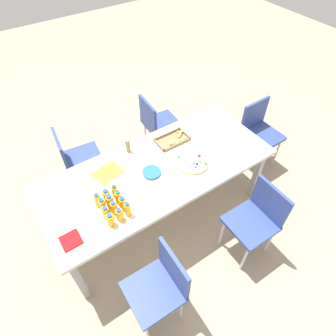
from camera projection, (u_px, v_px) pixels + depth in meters
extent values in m
plane|color=tan|center=(159.00, 212.00, 3.27)|extent=(12.00, 12.00, 0.00)
cube|color=silver|center=(157.00, 170.00, 2.74)|extent=(2.21, 0.93, 0.04)
cube|color=#99999E|center=(79.00, 280.00, 2.41)|extent=(0.06, 0.06, 0.69)
cube|color=#99999E|center=(256.00, 175.00, 3.19)|extent=(0.06, 0.06, 0.69)
cube|color=#99999E|center=(48.00, 215.00, 2.84)|extent=(0.06, 0.06, 0.69)
cube|color=#99999E|center=(211.00, 136.00, 3.62)|extent=(0.06, 0.06, 0.69)
cube|color=#33478C|center=(262.00, 136.00, 3.46)|extent=(0.41, 0.41, 0.04)
cube|color=#33478C|center=(254.00, 115.00, 3.42)|extent=(0.38, 0.04, 0.38)
cylinder|color=silver|center=(276.00, 153.00, 3.62)|extent=(0.02, 0.02, 0.41)
cylinder|color=silver|center=(258.00, 164.00, 3.49)|extent=(0.02, 0.02, 0.41)
cylinder|color=silver|center=(257.00, 139.00, 3.79)|extent=(0.02, 0.02, 0.41)
cylinder|color=silver|center=(239.00, 149.00, 3.67)|extent=(0.02, 0.02, 0.41)
cube|color=#33478C|center=(83.00, 159.00, 3.21)|extent=(0.44, 0.44, 0.04)
cube|color=#33478C|center=(61.00, 152.00, 3.01)|extent=(0.07, 0.38, 0.38)
cylinder|color=silver|center=(96.00, 160.00, 3.53)|extent=(0.02, 0.02, 0.41)
cylinder|color=silver|center=(105.00, 178.00, 3.34)|extent=(0.02, 0.02, 0.41)
cylinder|color=silver|center=(70.00, 169.00, 3.43)|extent=(0.02, 0.02, 0.41)
cylinder|color=silver|center=(78.00, 188.00, 3.24)|extent=(0.02, 0.02, 0.41)
cube|color=#33478C|center=(250.00, 224.00, 2.65)|extent=(0.41, 0.41, 0.04)
cube|color=#33478C|center=(270.00, 202.00, 2.58)|extent=(0.04, 0.38, 0.38)
cylinder|color=silver|center=(244.00, 259.00, 2.68)|extent=(0.02, 0.02, 0.41)
cylinder|color=silver|center=(222.00, 233.00, 2.86)|extent=(0.02, 0.02, 0.41)
cylinder|color=silver|center=(269.00, 242.00, 2.80)|extent=(0.02, 0.02, 0.41)
cylinder|color=silver|center=(246.00, 218.00, 2.98)|extent=(0.02, 0.02, 0.41)
cube|color=#33478C|center=(162.00, 124.00, 3.61)|extent=(0.43, 0.43, 0.04)
cube|color=#33478C|center=(148.00, 116.00, 3.41)|extent=(0.06, 0.38, 0.38)
cylinder|color=silver|center=(167.00, 128.00, 3.94)|extent=(0.02, 0.02, 0.41)
cylinder|color=silver|center=(179.00, 141.00, 3.76)|extent=(0.02, 0.02, 0.41)
cylinder|color=silver|center=(146.00, 136.00, 3.83)|extent=(0.02, 0.02, 0.41)
cylinder|color=silver|center=(157.00, 150.00, 3.65)|extent=(0.02, 0.02, 0.41)
cube|color=#33478C|center=(153.00, 292.00, 2.25)|extent=(0.41, 0.41, 0.04)
cube|color=#33478C|center=(174.00, 269.00, 2.17)|extent=(0.04, 0.38, 0.38)
cylinder|color=silver|center=(147.00, 332.00, 2.28)|extent=(0.02, 0.02, 0.41)
cylinder|color=silver|center=(128.00, 296.00, 2.46)|extent=(0.02, 0.02, 0.41)
cylinder|color=silver|center=(181.00, 309.00, 2.39)|extent=(0.02, 0.02, 0.41)
cylinder|color=silver|center=(161.00, 276.00, 2.58)|extent=(0.02, 0.02, 0.41)
cylinder|color=#FAAE14|center=(111.00, 220.00, 2.28)|extent=(0.06, 0.06, 0.12)
cylinder|color=blue|center=(109.00, 215.00, 2.23)|extent=(0.04, 0.04, 0.02)
cylinder|color=#FAAF14|center=(120.00, 215.00, 2.31)|extent=(0.06, 0.06, 0.12)
cylinder|color=blue|center=(119.00, 210.00, 2.26)|extent=(0.04, 0.04, 0.02)
cylinder|color=#F9AC14|center=(128.00, 210.00, 2.34)|extent=(0.05, 0.05, 0.13)
cylinder|color=blue|center=(127.00, 204.00, 2.28)|extent=(0.03, 0.03, 0.02)
cylinder|color=#F9AB14|center=(106.00, 213.00, 2.33)|extent=(0.06, 0.06, 0.12)
cylinder|color=blue|center=(105.00, 208.00, 2.28)|extent=(0.04, 0.04, 0.02)
cylinder|color=#FAAD14|center=(114.00, 208.00, 2.35)|extent=(0.05, 0.05, 0.12)
cylinder|color=blue|center=(113.00, 203.00, 2.30)|extent=(0.03, 0.03, 0.02)
cylinder|color=#F9AE14|center=(123.00, 204.00, 2.38)|extent=(0.06, 0.06, 0.13)
cylinder|color=blue|center=(122.00, 198.00, 2.32)|extent=(0.04, 0.04, 0.02)
cylinder|color=#FAAF14|center=(103.00, 206.00, 2.37)|extent=(0.06, 0.06, 0.13)
cylinder|color=blue|center=(101.00, 200.00, 2.31)|extent=(0.04, 0.04, 0.02)
cylinder|color=#F9AB14|center=(110.00, 202.00, 2.39)|extent=(0.06, 0.06, 0.13)
cylinder|color=blue|center=(109.00, 197.00, 2.33)|extent=(0.04, 0.04, 0.02)
cylinder|color=#F9AC14|center=(118.00, 198.00, 2.42)|extent=(0.05, 0.05, 0.13)
cylinder|color=blue|center=(117.00, 192.00, 2.36)|extent=(0.04, 0.04, 0.02)
cylinder|color=#F9AB14|center=(98.00, 200.00, 2.40)|extent=(0.06, 0.06, 0.13)
cylinder|color=blue|center=(96.00, 195.00, 2.35)|extent=(0.04, 0.04, 0.02)
cylinder|color=#F8AC14|center=(106.00, 196.00, 2.44)|extent=(0.06, 0.06, 0.12)
cylinder|color=blue|center=(105.00, 191.00, 2.39)|extent=(0.04, 0.04, 0.02)
cylinder|color=#F9AC14|center=(115.00, 192.00, 2.47)|extent=(0.05, 0.05, 0.12)
cylinder|color=blue|center=(114.00, 186.00, 2.42)|extent=(0.03, 0.03, 0.02)
cylinder|color=tan|center=(192.00, 162.00, 2.77)|extent=(0.33, 0.33, 0.02)
cylinder|color=white|center=(192.00, 161.00, 2.77)|extent=(0.30, 0.30, 0.01)
sphere|color=#66B238|center=(200.00, 162.00, 2.74)|extent=(0.02, 0.02, 0.02)
sphere|color=#66B238|center=(185.00, 161.00, 2.75)|extent=(0.02, 0.02, 0.02)
sphere|color=#66B238|center=(206.00, 163.00, 2.73)|extent=(0.03, 0.03, 0.03)
sphere|color=red|center=(199.00, 156.00, 2.79)|extent=(0.03, 0.03, 0.03)
sphere|color=#66B238|center=(179.00, 157.00, 2.79)|extent=(0.02, 0.02, 0.02)
sphere|color=red|center=(199.00, 156.00, 2.80)|extent=(0.02, 0.02, 0.02)
sphere|color=#1E1947|center=(197.00, 164.00, 2.72)|extent=(0.02, 0.02, 0.02)
sphere|color=red|center=(194.00, 163.00, 2.73)|extent=(0.02, 0.02, 0.02)
sphere|color=#66B238|center=(199.00, 166.00, 2.71)|extent=(0.02, 0.02, 0.02)
sphere|color=#1E1947|center=(196.00, 167.00, 2.70)|extent=(0.02, 0.02, 0.02)
sphere|color=#1E1947|center=(205.00, 163.00, 2.73)|extent=(0.02, 0.02, 0.02)
sphere|color=red|center=(178.00, 157.00, 2.79)|extent=(0.02, 0.02, 0.02)
cube|color=olive|center=(172.00, 140.00, 2.99)|extent=(0.33, 0.20, 0.01)
cube|color=olive|center=(178.00, 145.00, 2.92)|extent=(0.33, 0.01, 0.03)
cube|color=olive|center=(167.00, 134.00, 3.03)|extent=(0.33, 0.01, 0.03)
cube|color=olive|center=(159.00, 145.00, 2.92)|extent=(0.01, 0.20, 0.03)
cube|color=olive|center=(185.00, 134.00, 3.04)|extent=(0.01, 0.20, 0.03)
ellipsoid|color=tan|center=(185.00, 138.00, 2.98)|extent=(0.05, 0.03, 0.03)
ellipsoid|color=tan|center=(181.00, 140.00, 2.96)|extent=(0.05, 0.03, 0.03)
ellipsoid|color=tan|center=(179.00, 135.00, 3.02)|extent=(0.05, 0.04, 0.03)
ellipsoid|color=tan|center=(179.00, 137.00, 3.00)|extent=(0.03, 0.02, 0.02)
ellipsoid|color=tan|center=(173.00, 144.00, 2.93)|extent=(0.04, 0.03, 0.02)
ellipsoid|color=tan|center=(181.00, 132.00, 3.04)|extent=(0.05, 0.04, 0.03)
ellipsoid|color=tan|center=(172.00, 143.00, 2.93)|extent=(0.06, 0.04, 0.03)
ellipsoid|color=tan|center=(183.00, 140.00, 2.97)|extent=(0.03, 0.02, 0.02)
ellipsoid|color=tan|center=(178.00, 132.00, 3.05)|extent=(0.04, 0.03, 0.02)
cylinder|color=blue|center=(152.00, 173.00, 2.69)|extent=(0.17, 0.17, 0.00)
cylinder|color=blue|center=(152.00, 173.00, 2.68)|extent=(0.17, 0.17, 0.00)
cylinder|color=blue|center=(152.00, 172.00, 2.68)|extent=(0.17, 0.17, 0.00)
cylinder|color=blue|center=(152.00, 172.00, 2.68)|extent=(0.17, 0.17, 0.00)
cylinder|color=blue|center=(151.00, 172.00, 2.67)|extent=(0.17, 0.17, 0.00)
cube|color=red|center=(71.00, 240.00, 2.22)|extent=(0.15, 0.15, 0.01)
cylinder|color=#9E7A56|center=(128.00, 146.00, 2.83)|extent=(0.04, 0.04, 0.15)
cube|color=yellow|center=(108.00, 172.00, 2.69)|extent=(0.30, 0.25, 0.01)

